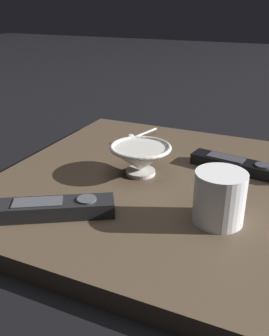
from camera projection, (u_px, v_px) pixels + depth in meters
The scene contains 7 objects.
ground_plane at pixel (147, 191), 0.76m from camera, with size 6.00×6.00×0.00m, color black.
table at pixel (147, 184), 0.75m from camera, with size 0.56×0.63×0.03m.
cereal_bowl at pixel (140, 158), 0.74m from camera, with size 0.12×0.12×0.06m.
coffee_mug at pixel (219, 197), 0.58m from camera, with size 0.08×0.08×0.08m.
teaspoon at pixel (133, 138), 0.92m from camera, with size 0.04×0.11×0.03m.
tv_remote_near at pixel (237, 165), 0.77m from camera, with size 0.19×0.07×0.03m.
tv_remote_far at pixel (54, 208), 0.61m from camera, with size 0.19×0.14×0.03m.
Camera 1 is at (-0.25, 0.62, 0.35)m, focal length 40.20 mm.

